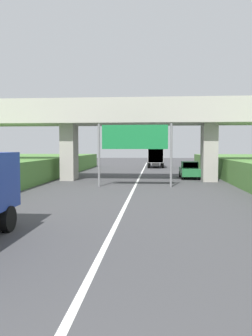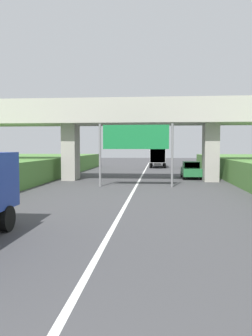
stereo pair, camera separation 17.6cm
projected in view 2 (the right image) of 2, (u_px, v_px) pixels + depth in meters
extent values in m
cube|color=white|center=(135.00, 188.00, 26.44)|extent=(0.20, 88.72, 0.01)
cube|color=#ADA89E|center=(139.00, 118.00, 32.15)|extent=(40.00, 4.80, 1.10)
cube|color=#ADA89E|center=(138.00, 103.00, 29.87)|extent=(40.00, 0.36, 1.10)
cube|color=#ADA89E|center=(141.00, 109.00, 34.29)|extent=(40.00, 0.36, 1.10)
cube|color=#9F9A91|center=(71.00, 152.00, 32.94)|extent=(1.30, 2.20, 5.29)
cube|color=#9F9A91|center=(211.00, 153.00, 31.73)|extent=(1.30, 2.20, 5.29)
cylinder|color=slate|center=(100.00, 155.00, 27.32)|extent=(0.18, 0.18, 4.99)
cylinder|color=slate|center=(172.00, 155.00, 26.79)|extent=(0.18, 0.18, 4.99)
cube|color=#167238|center=(136.00, 137.00, 26.97)|extent=(5.20, 0.12, 1.90)
cube|color=white|center=(136.00, 137.00, 26.95)|extent=(4.89, 0.01, 1.67)
cube|color=black|center=(158.00, 163.00, 54.00)|extent=(1.10, 7.30, 0.36)
cube|color=silver|center=(158.00, 155.00, 56.51)|extent=(2.10, 2.10, 2.10)
cube|color=#2D3842|center=(158.00, 153.00, 57.51)|extent=(1.89, 0.06, 0.90)
cube|color=silver|center=(158.00, 154.00, 52.87)|extent=(2.30, 5.20, 2.60)
cube|color=#A8A8A6|center=(158.00, 154.00, 50.31)|extent=(2.21, 0.04, 2.50)
cylinder|color=black|center=(152.00, 163.00, 56.69)|extent=(0.30, 0.96, 0.96)
cylinder|color=black|center=(164.00, 163.00, 56.51)|extent=(0.30, 0.96, 0.96)
cylinder|color=black|center=(151.00, 165.00, 51.65)|extent=(0.30, 0.96, 0.96)
cylinder|color=black|center=(165.00, 165.00, 51.45)|extent=(0.30, 0.96, 0.96)
cylinder|color=black|center=(151.00, 164.00, 53.33)|extent=(0.30, 0.96, 0.96)
cylinder|color=black|center=(165.00, 164.00, 53.13)|extent=(0.30, 0.96, 0.96)
cylinder|color=black|center=(7.00, 219.00, 12.77)|extent=(0.30, 0.96, 0.96)
cube|color=#236B38|center=(191.00, 172.00, 34.44)|extent=(1.76, 4.10, 0.76)
cube|color=#236B38|center=(191.00, 165.00, 34.25)|extent=(1.56, 1.90, 0.64)
cube|color=#2D3842|center=(192.00, 165.00, 33.33)|extent=(1.44, 0.06, 0.54)
cylinder|color=black|center=(182.00, 174.00, 35.80)|extent=(0.22, 0.64, 0.64)
cylinder|color=black|center=(198.00, 174.00, 35.65)|extent=(0.22, 0.64, 0.64)
cylinder|color=black|center=(184.00, 176.00, 33.27)|extent=(0.22, 0.64, 0.64)
cylinder|color=black|center=(201.00, 176.00, 33.12)|extent=(0.22, 0.64, 0.64)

